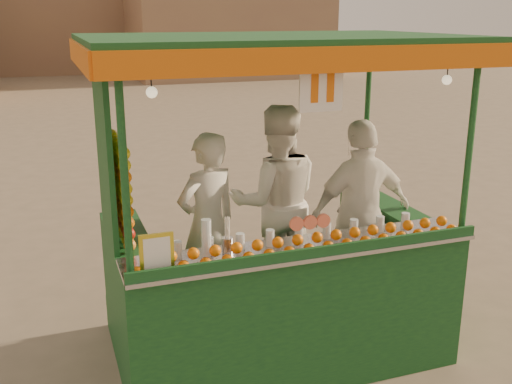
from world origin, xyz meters
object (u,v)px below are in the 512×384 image
object	(u,v)px
vendor_middle	(276,202)
vendor_right	(361,213)
juice_cart	(270,261)
vendor_left	(208,225)

from	to	relation	value
vendor_middle	vendor_right	world-z (taller)	vendor_middle
juice_cart	vendor_middle	world-z (taller)	juice_cart
vendor_right	vendor_left	bearing A→B (deg)	-13.28
vendor_right	juice_cart	bearing A→B (deg)	4.20
vendor_middle	juice_cart	bearing A→B (deg)	74.07
juice_cart	vendor_middle	size ratio (longest dim) A/B	1.66
juice_cart	vendor_left	distance (m)	0.63
vendor_right	vendor_middle	bearing A→B (deg)	-34.69
vendor_left	vendor_middle	world-z (taller)	vendor_middle
vendor_left	vendor_middle	bearing A→B (deg)	172.41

